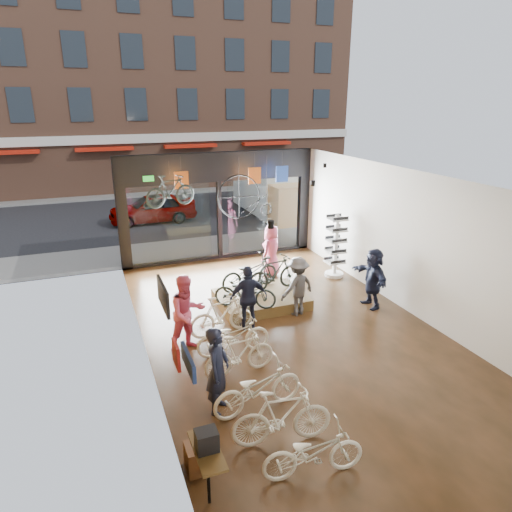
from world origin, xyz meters
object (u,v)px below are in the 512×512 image
display_platform (261,299)px  customer_1 (187,313)px  box_truck (277,189)px  floor_bike_1 (282,417)px  hung_bike (170,191)px  penny_farthing (248,198)px  floor_bike_2 (258,388)px  sunglasses_rack (336,246)px  street_car (153,208)px  customer_0 (218,370)px  customer_3 (297,286)px  customer_4 (271,250)px  floor_bike_3 (240,354)px  floor_bike_4 (233,336)px  customer_5 (373,278)px  customer_2 (248,298)px  display_bike_mid (274,273)px  floor_bike_0 (313,452)px  display_bike_left (245,292)px  display_bike_right (250,273)px  floor_bike_5 (222,315)px

display_platform → customer_1: bearing=-145.5°
box_truck → floor_bike_1: bearing=-113.2°
hung_bike → penny_farthing: bearing=-102.8°
floor_bike_1 → penny_farthing: 8.43m
floor_bike_2 → sunglasses_rack: 7.30m
street_car → customer_0: 14.36m
customer_3 → customer_4: 2.96m
floor_bike_3 → display_platform: bearing=-33.2°
floor_bike_1 → sunglasses_rack: bearing=-27.8°
floor_bike_4 → customer_5: (4.38, 1.02, 0.40)m
customer_2 → customer_5: 3.63m
box_truck → floor_bike_2: 15.00m
box_truck → display_bike_mid: bearing=-114.0°
floor_bike_0 → floor_bike_1: bearing=19.4°
box_truck → hung_bike: size_ratio=4.37×
display_bike_left → box_truck: bearing=3.2°
floor_bike_2 → customer_3: 4.17m
customer_0 → floor_bike_3: bearing=-2.3°
floor_bike_4 → customer_0: 2.04m
floor_bike_2 → customer_4: customer_4 is taller
display_bike_mid → display_bike_right: (-0.59, 0.38, -0.04)m
floor_bike_2 → hung_bike: hung_bike is taller
display_platform → display_bike_left: display_bike_left is taller
display_bike_right → sunglasses_rack: (3.18, 0.65, 0.25)m
box_truck → floor_bike_4: bearing=-117.8°
display_bike_mid → sunglasses_rack: size_ratio=0.85×
floor_bike_5 → sunglasses_rack: (4.56, 2.43, 0.52)m
display_bike_mid → floor_bike_2: bearing=143.9°
box_truck → customer_4: bearing=-114.9°
display_bike_mid → sunglasses_rack: 2.80m
floor_bike_0 → floor_bike_2: (-0.22, 1.75, 0.05)m
customer_4 → sunglasses_rack: sunglasses_rack is taller
display_platform → display_bike_mid: size_ratio=1.38×
customer_3 → penny_farthing: penny_farthing is taller
display_bike_mid → hung_bike: (-2.37, 2.36, 2.10)m
customer_3 → penny_farthing: bearing=-104.9°
box_truck → customer_0: bearing=-117.6°
penny_farthing → hung_bike: bearing=-176.8°
floor_bike_5 → display_bike_mid: bearing=-62.4°
floor_bike_2 → floor_bike_3: size_ratio=1.15×
display_bike_right → sunglasses_rack: 3.26m
floor_bike_2 → customer_4: 6.94m
floor_bike_4 → hung_bike: hung_bike is taller
floor_bike_5 → floor_bike_4: bearing=170.2°
display_platform → customer_5: bearing=-23.0°
floor_bike_0 → floor_bike_5: (0.02, 4.79, 0.09)m
customer_4 → floor_bike_1: bearing=34.0°
floor_bike_5 → display_bike_mid: display_bike_mid is taller
floor_bike_0 → customer_5: (4.36, 4.84, 0.42)m
hung_bike → display_bike_left: bearing=-174.6°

